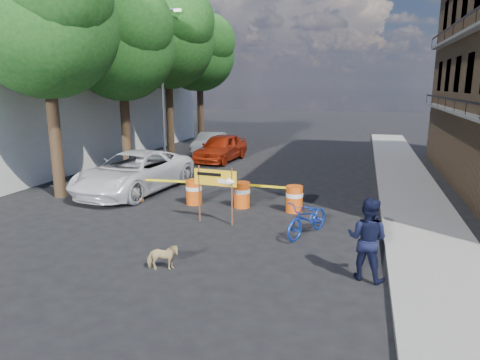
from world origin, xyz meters
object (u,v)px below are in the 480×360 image
Objects in this scene: barrel_mid_right at (242,194)px; barrel_far_right at (294,198)px; pedestrian at (367,239)px; sedan_red at (221,148)px; detour_sign at (220,183)px; bicycle at (308,202)px; sedan_silver at (211,143)px; barrel_mid_left at (194,192)px; suv_white at (134,172)px; barrel_far_left at (136,189)px; dog at (163,257)px.

barrel_mid_right is 1.86m from barrel_far_right.
pedestrian is 15.48m from sedan_red.
barrel_far_right is 0.50× the size of detour_sign.
bicycle is 15.26m from sedan_silver.
barrel_mid_right is 12.04m from sedan_silver.
pedestrian is (4.31, -2.76, -0.38)m from detour_sign.
barrel_mid_right is (1.76, 0.10, 0.00)m from barrel_mid_left.
suv_white reaches higher than sedan_silver.
bicycle is (0.74, -2.21, 0.51)m from barrel_far_right.
detour_sign is 5.48m from suv_white.
sedan_silver is (-0.35, 9.94, -0.14)m from suv_white.
pedestrian is 0.32× the size of suv_white.
sedan_red is (0.34, 8.94, 0.29)m from barrel_far_left.
barrel_mid_left is 0.48× the size of pedestrian.
bicycle is at bearing -26.44° from barrel_mid_left.
barrel_mid_left is 0.46× the size of bicycle.
barrel_far_right is at bearing -1.56° from barrel_mid_right.
barrel_far_left and barrel_mid_left have the same top height.
suv_white is at bearing 160.35° from barrel_mid_left.
barrel_far_right is at bearing 132.44° from bicycle.
suv_white is (-8.94, 5.66, -0.13)m from pedestrian.
bicycle reaches higher than dog.
sedan_silver is at bearing -41.57° from pedestrian.
barrel_far_left is at bearing 161.36° from detour_sign.
pedestrian is 0.46× the size of sedan_silver.
bicycle is 0.49× the size of sedan_silver.
sedan_silver is (-3.34, 11.01, 0.19)m from barrel_mid_left.
barrel_far_right is 0.22× the size of sedan_silver.
barrel_far_left is 0.48× the size of pedestrian.
pedestrian is at bearing -48.28° from barrel_mid_right.
detour_sign is 0.31× the size of suv_white.
bicycle is at bearing -62.10° from sedan_silver.
pedestrian is at bearing -63.40° from barrel_far_right.
bicycle reaches higher than barrel_far_left.
pedestrian is 2.50× the size of dog.
dog is 0.13× the size of suv_white.
sedan_silver is at bearing -2.77° from dog.
sedan_red reaches higher than barrel_mid_right.
suv_white is 7.76m from sedan_red.
barrel_mid_left is at bearing -179.24° from barrel_far_right.
pedestrian is at bearing -61.63° from sedan_silver.
sedan_silver is at bearing 115.54° from detour_sign.
pedestrian is (2.32, -4.64, 0.46)m from barrel_far_right.
detour_sign reaches higher than suv_white.
barrel_far_left and barrel_far_right have the same top height.
detour_sign reaches higher than barrel_mid_right.
bicycle is 12.59m from sedan_red.
detour_sign is 13.78m from sedan_silver.
barrel_mid_right is 1.00× the size of barrel_far_right.
detour_sign is 3.74m from dog.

